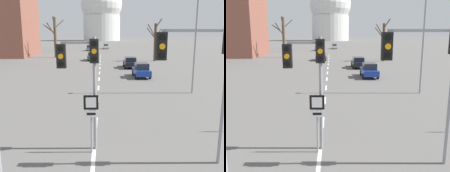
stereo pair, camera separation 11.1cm
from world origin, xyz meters
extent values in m
cube|color=silver|center=(0.00, 4.94, 0.00)|extent=(0.16, 2.00, 0.01)
cube|color=silver|center=(0.00, 9.44, 0.00)|extent=(0.16, 2.00, 0.01)
cube|color=silver|center=(0.00, 13.94, 0.00)|extent=(0.16, 2.00, 0.01)
cube|color=silver|center=(0.00, 18.44, 0.00)|extent=(0.16, 2.00, 0.01)
cube|color=silver|center=(0.00, 22.94, 0.00)|extent=(0.16, 2.00, 0.01)
cube|color=silver|center=(0.00, 27.44, 0.00)|extent=(0.16, 2.00, 0.01)
cube|color=silver|center=(0.00, 31.94, 0.00)|extent=(0.16, 2.00, 0.01)
cube|color=silver|center=(0.00, 36.44, 0.00)|extent=(0.16, 2.00, 0.01)
cube|color=silver|center=(0.00, 40.94, 0.00)|extent=(0.16, 2.00, 0.01)
cube|color=silver|center=(0.00, 45.44, 0.00)|extent=(0.16, 2.00, 0.01)
cube|color=silver|center=(0.00, 49.94, 0.00)|extent=(0.16, 2.00, 0.01)
cube|color=silver|center=(0.00, 54.44, 0.00)|extent=(0.16, 2.00, 0.01)
cylinder|color=gray|center=(0.06, 6.07, 2.39)|extent=(0.14, 0.14, 4.79)
cube|color=black|center=(0.06, 6.07, 4.21)|extent=(0.36, 0.28, 0.96)
cylinder|color=black|center=(0.06, 5.90, 4.51)|extent=(0.20, 0.06, 0.20)
cylinder|color=orange|center=(0.06, 5.90, 4.21)|extent=(0.20, 0.06, 0.20)
cylinder|color=black|center=(0.06, 5.90, 3.91)|extent=(0.20, 0.06, 0.20)
cube|color=gray|center=(-0.60, 6.07, 4.54)|extent=(1.32, 0.10, 0.10)
cube|color=black|center=(-1.26, 6.07, 4.01)|extent=(0.36, 0.28, 0.96)
cylinder|color=black|center=(-1.26, 5.90, 4.31)|extent=(0.20, 0.06, 0.20)
cylinder|color=orange|center=(-1.26, 5.90, 4.01)|extent=(0.20, 0.06, 0.20)
cylinder|color=black|center=(-1.26, 5.90, 3.71)|extent=(0.20, 0.06, 0.20)
cylinder|color=gray|center=(4.82, 4.63, 2.62)|extent=(0.14, 0.14, 5.25)
cube|color=gray|center=(3.63, 4.63, 5.00)|extent=(2.40, 0.10, 0.10)
cube|color=black|center=(2.43, 4.63, 4.47)|extent=(0.36, 0.28, 0.96)
cylinder|color=black|center=(2.43, 4.46, 4.76)|extent=(0.20, 0.06, 0.20)
cylinder|color=orange|center=(2.43, 4.46, 4.47)|extent=(0.20, 0.06, 0.20)
cylinder|color=black|center=(2.43, 4.46, 4.17)|extent=(0.20, 0.06, 0.20)
cylinder|color=gray|center=(-0.08, 5.71, 1.26)|extent=(0.07, 0.07, 2.53)
cube|color=black|center=(-0.08, 5.69, 2.18)|extent=(0.60, 0.03, 0.60)
cube|color=white|center=(-0.08, 5.67, 2.18)|extent=(0.42, 0.01, 0.42)
cube|color=white|center=(-0.08, 5.69, 1.70)|extent=(0.60, 0.03, 0.28)
cube|color=black|center=(-0.08, 5.67, 1.70)|extent=(0.36, 0.01, 0.10)
cylinder|color=gray|center=(7.90, 16.11, 4.14)|extent=(0.16, 0.16, 8.27)
cube|color=navy|center=(4.81, 24.09, 0.64)|extent=(1.67, 4.03, 0.61)
cube|color=#1E232D|center=(4.81, 23.89, 1.29)|extent=(1.42, 1.93, 0.69)
cylinder|color=black|center=(4.03, 25.34, 0.33)|extent=(0.18, 0.66, 0.66)
cylinder|color=black|center=(5.60, 25.34, 0.33)|extent=(0.18, 0.66, 0.66)
cylinder|color=black|center=(4.03, 22.84, 0.33)|extent=(0.18, 0.66, 0.66)
cylinder|color=black|center=(5.60, 22.84, 0.33)|extent=(0.18, 0.66, 0.66)
cube|color=black|center=(4.42, 32.16, 0.63)|extent=(1.76, 4.49, 0.57)
cube|color=#1E232D|center=(4.42, 31.93, 1.24)|extent=(1.50, 2.16, 0.66)
cylinder|color=black|center=(3.59, 33.55, 0.35)|extent=(0.18, 0.69, 0.69)
cylinder|color=black|center=(5.25, 33.55, 0.35)|extent=(0.18, 0.69, 0.69)
cylinder|color=black|center=(3.59, 30.77, 0.35)|extent=(0.18, 0.69, 0.69)
cylinder|color=black|center=(5.25, 30.77, 0.35)|extent=(0.18, 0.69, 0.69)
cube|color=#2D4C33|center=(-1.40, 42.65, 0.65)|extent=(1.85, 4.47, 0.68)
cube|color=#1E232D|center=(-1.40, 42.43, 1.26)|extent=(1.57, 2.14, 0.55)
cylinder|color=black|center=(-2.28, 44.04, 0.31)|extent=(0.18, 0.61, 0.61)
cylinder|color=black|center=(-0.53, 44.04, 0.31)|extent=(0.18, 0.61, 0.61)
cylinder|color=black|center=(-2.28, 41.27, 0.31)|extent=(0.18, 0.61, 0.61)
cylinder|color=black|center=(-0.53, 41.27, 0.31)|extent=(0.18, 0.61, 0.61)
cube|color=slate|center=(-3.37, 69.54, 0.60)|extent=(1.65, 4.00, 0.59)
cube|color=#1E232D|center=(-3.37, 69.34, 1.26)|extent=(1.40, 1.92, 0.72)
cylinder|color=black|center=(-4.15, 70.78, 0.31)|extent=(0.18, 0.62, 0.62)
cylinder|color=black|center=(-2.60, 70.78, 0.31)|extent=(0.18, 0.62, 0.62)
cylinder|color=black|center=(-4.15, 68.30, 0.31)|extent=(0.18, 0.62, 0.62)
cylinder|color=black|center=(-2.60, 68.30, 0.31)|extent=(0.18, 0.62, 0.62)
cube|color=silver|center=(1.53, 78.40, 0.68)|extent=(1.67, 4.39, 0.69)
cube|color=#1E232D|center=(1.53, 78.18, 1.30)|extent=(1.42, 2.11, 0.56)
cylinder|color=black|center=(0.75, 79.76, 0.33)|extent=(0.18, 0.67, 0.67)
cylinder|color=black|center=(2.32, 79.76, 0.33)|extent=(0.18, 0.67, 0.67)
cylinder|color=black|center=(0.75, 77.04, 0.33)|extent=(0.18, 0.67, 0.67)
cylinder|color=black|center=(2.32, 77.04, 0.33)|extent=(0.18, 0.67, 0.67)
cylinder|color=brown|center=(-9.33, 48.78, 4.10)|extent=(0.56, 0.56, 8.20)
cylinder|color=brown|center=(-8.45, 49.23, 6.87)|extent=(1.84, 1.19, 1.82)
cylinder|color=brown|center=(-10.49, 48.81, 5.83)|extent=(2.45, 0.28, 1.91)
cylinder|color=brown|center=(-9.95, 47.79, 5.79)|extent=(1.27, 2.20, 2.48)
cylinder|color=brown|center=(-9.27, 47.67, 6.91)|extent=(0.29, 2.36, 2.69)
cylinder|color=brown|center=(9.87, 40.98, 3.33)|extent=(0.49, 0.49, 6.67)
cylinder|color=brown|center=(10.26, 40.23, 6.70)|extent=(0.81, 1.66, 1.52)
cylinder|color=brown|center=(9.16, 41.35, 4.96)|extent=(1.54, 0.97, 2.03)
cylinder|color=brown|center=(10.47, 41.44, 4.77)|extent=(1.31, 1.13, 1.97)
cylinder|color=brown|center=(9.05, 40.40, 5.40)|extent=(1.71, 1.39, 2.24)
cylinder|color=silver|center=(0.00, 177.09, 8.60)|extent=(25.79, 25.79, 17.19)
sphere|color=silver|center=(0.00, 177.09, 25.07)|extent=(28.66, 28.66, 28.66)
camera|label=1|loc=(0.39, -4.02, 4.89)|focal=40.00mm
camera|label=2|loc=(0.51, -4.02, 4.89)|focal=40.00mm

